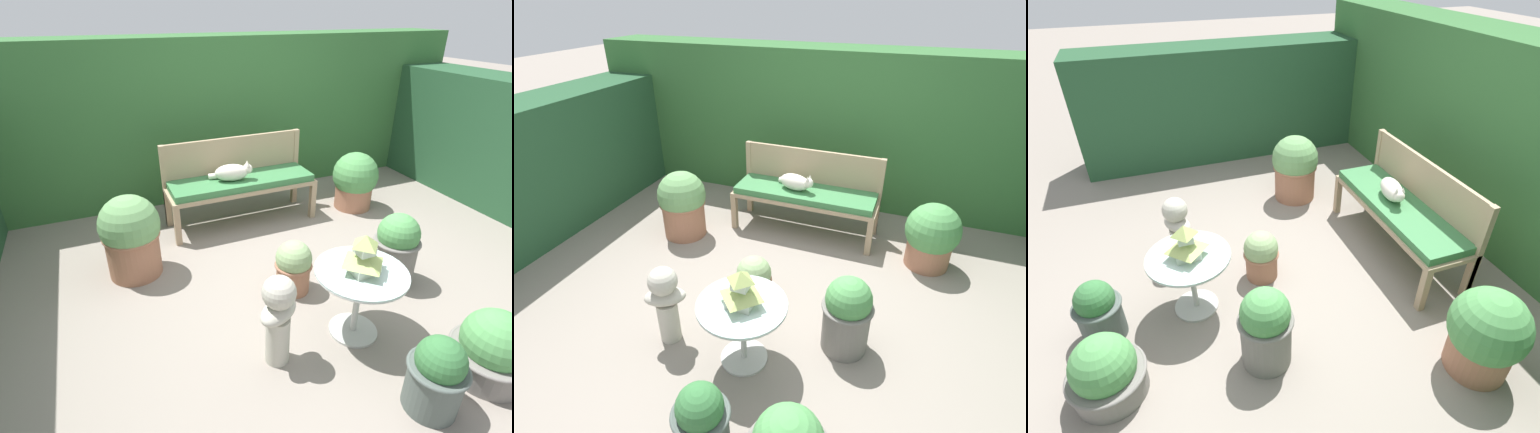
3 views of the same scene
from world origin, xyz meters
TOP-DOWN VIEW (x-y plane):
  - ground at (0.00, 0.00)m, footprint 30.00×30.00m
  - foliage_hedge_back at (0.00, 2.34)m, footprint 6.40×0.71m
  - garden_bench at (-0.12, 1.22)m, footprint 1.58×0.50m
  - bench_backrest at (-0.12, 1.45)m, footprint 1.58×0.06m
  - cat at (-0.22, 1.20)m, footprint 0.44×0.27m
  - patio_table at (0.01, -0.70)m, footprint 0.64×0.64m
  - pagoda_birdhouse at (0.01, -0.70)m, footprint 0.25×0.25m
  - garden_bust at (-0.62, -0.72)m, footprint 0.35×0.31m
  - potted_plant_table_far at (0.68, -0.31)m, footprint 0.39×0.39m
  - potted_plant_bench_right at (-1.34, 0.68)m, footprint 0.52×0.52m
  - potted_plant_hedge_corner at (0.06, -1.39)m, footprint 0.35×0.35m
  - potted_plant_path_edge at (-0.17, -0.08)m, footprint 0.31×0.31m
  - potted_plant_bench_left at (1.22, 1.04)m, footprint 0.52×0.52m
  - potted_plant_patio_mid at (0.58, -1.35)m, footprint 0.51×0.51m

SIDE VIEW (x-z plane):
  - ground at x=0.00m, z-range 0.00..0.00m
  - potted_plant_patio_mid at x=0.58m, z-range -0.03..0.45m
  - potted_plant_path_edge at x=-0.17m, z-range 0.00..0.46m
  - potted_plant_hedge_corner at x=0.06m, z-range -0.01..0.51m
  - potted_plant_table_far at x=0.68m, z-range 0.01..0.65m
  - potted_plant_bench_left at x=1.22m, z-range 0.00..0.67m
  - potted_plant_bench_right at x=-1.34m, z-range 0.01..0.75m
  - garden_bust at x=-0.62m, z-range 0.06..0.73m
  - patio_table at x=0.01m, z-range 0.15..0.69m
  - garden_bench at x=-0.12m, z-range 0.18..0.70m
  - cat at x=-0.22m, z-range 0.50..0.70m
  - bench_backrest at x=-0.12m, z-range 0.20..1.09m
  - pagoda_birdhouse at x=0.01m, z-range 0.52..0.80m
  - foliage_hedge_back at x=0.00m, z-range 0.00..1.84m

